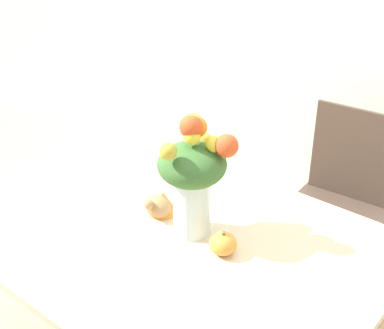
{
  "coord_description": "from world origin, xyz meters",
  "views": [
    {
      "loc": [
        1.06,
        -1.1,
        1.8
      ],
      "look_at": [
        0.11,
        0.06,
        0.99
      ],
      "focal_mm": 50.0,
      "sensor_mm": 36.0,
      "label": 1
    }
  ],
  "objects_px": {
    "pumpkin": "(223,244)",
    "dining_chair_near_window": "(337,206)",
    "flower_vase": "(193,175)",
    "turkey_figurine": "(161,204)"
  },
  "relations": [
    {
      "from": "flower_vase",
      "to": "dining_chair_near_window",
      "type": "relative_size",
      "value": 0.47
    },
    {
      "from": "pumpkin",
      "to": "dining_chair_near_window",
      "type": "relative_size",
      "value": 0.1
    },
    {
      "from": "flower_vase",
      "to": "pumpkin",
      "type": "height_order",
      "value": "flower_vase"
    },
    {
      "from": "pumpkin",
      "to": "dining_chair_near_window",
      "type": "distance_m",
      "value": 0.93
    },
    {
      "from": "dining_chair_near_window",
      "to": "pumpkin",
      "type": "bearing_deg",
      "value": -94.24
    },
    {
      "from": "turkey_figurine",
      "to": "flower_vase",
      "type": "bearing_deg",
      "value": -2.33
    },
    {
      "from": "pumpkin",
      "to": "dining_chair_near_window",
      "type": "bearing_deg",
      "value": 89.54
    },
    {
      "from": "flower_vase",
      "to": "dining_chair_near_window",
      "type": "bearing_deg",
      "value": 79.49
    },
    {
      "from": "turkey_figurine",
      "to": "dining_chair_near_window",
      "type": "xyz_separation_m",
      "value": [
        0.31,
        0.84,
        -0.3
      ]
    },
    {
      "from": "turkey_figurine",
      "to": "pumpkin",
      "type": "bearing_deg",
      "value": -7.38
    }
  ]
}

